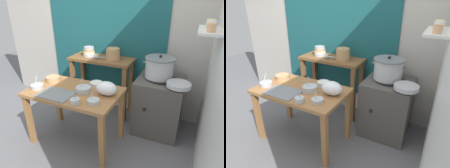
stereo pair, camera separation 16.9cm
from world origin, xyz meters
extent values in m
plane|color=slate|center=(0.00, 0.00, 0.00)|extent=(9.00, 9.00, 0.00)
cube|color=#B2ADA3|center=(0.10, 1.10, 1.30)|extent=(4.40, 0.10, 2.60)
cube|color=#195156|center=(-0.15, 1.04, 1.35)|extent=(1.90, 0.02, 2.10)
cube|color=silver|center=(1.25, 0.40, 1.45)|extent=(0.20, 0.56, 0.02)
cylinder|color=tan|center=(1.25, 0.22, 1.50)|extent=(0.08, 0.08, 0.07)
cylinder|color=silver|center=(1.25, 0.39, 1.50)|extent=(0.09, 0.09, 0.08)
cylinder|color=#E5C684|center=(1.25, 0.54, 1.50)|extent=(0.08, 0.08, 0.08)
cube|color=#9E6B3D|center=(-0.08, 0.05, 0.70)|extent=(1.10, 0.66, 0.04)
cube|color=#9E6B3D|center=(-0.58, -0.23, 0.34)|extent=(0.06, 0.06, 0.68)
cube|color=#9E6B3D|center=(0.42, -0.23, 0.34)|extent=(0.06, 0.06, 0.68)
cube|color=#9E6B3D|center=(-0.58, 0.33, 0.34)|extent=(0.06, 0.06, 0.68)
cube|color=#9E6B3D|center=(0.42, 0.33, 0.34)|extent=(0.06, 0.06, 0.68)
cube|color=brown|center=(-0.11, 0.83, 0.88)|extent=(0.96, 0.40, 0.04)
cube|color=brown|center=(-0.54, 0.68, 0.43)|extent=(0.06, 0.06, 0.86)
cube|color=brown|center=(0.32, 0.68, 0.43)|extent=(0.06, 0.06, 0.86)
cube|color=brown|center=(-0.54, 0.98, 0.43)|extent=(0.06, 0.06, 0.86)
cube|color=brown|center=(0.32, 0.98, 0.43)|extent=(0.06, 0.06, 0.86)
cube|color=#4C4742|center=(0.81, 0.70, 0.38)|extent=(0.60, 0.60, 0.76)
cylinder|color=black|center=(0.81, 0.70, 0.77)|extent=(0.36, 0.36, 0.02)
cylinder|color=black|center=(0.69, 0.40, 0.45)|extent=(0.04, 0.02, 0.04)
cylinder|color=#B7BABF|center=(0.77, 0.72, 0.90)|extent=(0.35, 0.35, 0.24)
cylinder|color=slate|center=(0.77, 0.72, 1.03)|extent=(0.38, 0.38, 0.02)
sphere|color=black|center=(0.77, 0.72, 1.06)|extent=(0.04, 0.04, 0.04)
cube|color=slate|center=(0.58, 0.72, 0.96)|extent=(0.04, 0.02, 0.02)
cube|color=slate|center=(0.97, 0.72, 0.96)|extent=(0.04, 0.02, 0.02)
cylinder|color=tan|center=(0.08, 0.83, 0.97)|extent=(0.20, 0.20, 0.15)
cylinder|color=tan|center=(0.08, 0.83, 1.06)|extent=(0.19, 0.19, 0.02)
sphere|color=tan|center=(0.08, 0.83, 1.08)|extent=(0.02, 0.02, 0.02)
cylinder|color=#B7BABF|center=(-0.32, 0.85, 0.92)|extent=(0.18, 0.18, 0.04)
cylinder|color=beige|center=(-0.32, 0.85, 0.96)|extent=(0.17, 0.17, 0.04)
cylinder|color=tan|center=(-0.32, 0.85, 1.00)|extent=(0.16, 0.16, 0.04)
cylinder|color=#B7BABF|center=(-0.32, 0.85, 1.03)|extent=(0.15, 0.15, 0.03)
sphere|color=#B7BABF|center=(-0.15, 0.75, 0.94)|extent=(0.07, 0.07, 0.07)
cylinder|color=#B7BABF|center=(-0.02, 0.77, 0.94)|extent=(0.19, 0.04, 0.01)
cube|color=slate|center=(-0.21, -0.12, 0.72)|extent=(0.40, 0.28, 0.01)
ellipsoid|color=white|center=(0.31, 0.11, 0.80)|extent=(0.25, 0.18, 0.16)
cylinder|color=#B7BABF|center=(1.05, 0.52, 0.80)|extent=(0.28, 0.28, 0.05)
cylinder|color=#B7BABF|center=(0.04, 0.06, 0.75)|extent=(0.17, 0.17, 0.07)
cylinder|color=#BFB28C|center=(0.04, 0.06, 0.78)|extent=(0.15, 0.15, 0.01)
cylinder|color=#B7BABF|center=(0.02, 0.05, 0.80)|extent=(0.03, 0.08, 0.17)
cylinder|color=silver|center=(0.11, 0.25, 0.75)|extent=(0.15, 0.15, 0.06)
cylinder|color=#BFB28C|center=(0.11, 0.25, 0.77)|extent=(0.13, 0.13, 0.01)
cylinder|color=#B7BABF|center=(0.27, -0.12, 0.74)|extent=(0.13, 0.13, 0.04)
cylinder|color=maroon|center=(0.27, -0.12, 0.76)|extent=(0.11, 0.11, 0.01)
cylinder|color=#B7BABF|center=(0.26, -0.13, 0.79)|extent=(0.04, 0.08, 0.13)
cylinder|color=#B7BABF|center=(0.10, -0.21, 0.75)|extent=(0.10, 0.10, 0.05)
cylinder|color=#BFB28C|center=(0.10, -0.21, 0.77)|extent=(0.09, 0.09, 0.01)
cylinder|color=#B7BABF|center=(0.11, -0.21, 0.80)|extent=(0.04, 0.08, 0.15)
cylinder|color=#B7BABF|center=(-0.52, -0.08, 0.74)|extent=(0.15, 0.15, 0.05)
cylinder|color=maroon|center=(-0.52, -0.08, 0.76)|extent=(0.13, 0.13, 0.01)
cylinder|color=#B7BABF|center=(-0.54, -0.08, 0.80)|extent=(0.01, 0.08, 0.15)
cylinder|color=tan|center=(-0.49, 0.17, 0.75)|extent=(0.18, 0.18, 0.06)
cylinder|color=maroon|center=(-0.49, 0.17, 0.78)|extent=(0.15, 0.15, 0.01)
camera|label=1|loc=(1.16, -1.67, 1.75)|focal=31.28mm
camera|label=2|loc=(1.31, -1.60, 1.75)|focal=31.28mm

